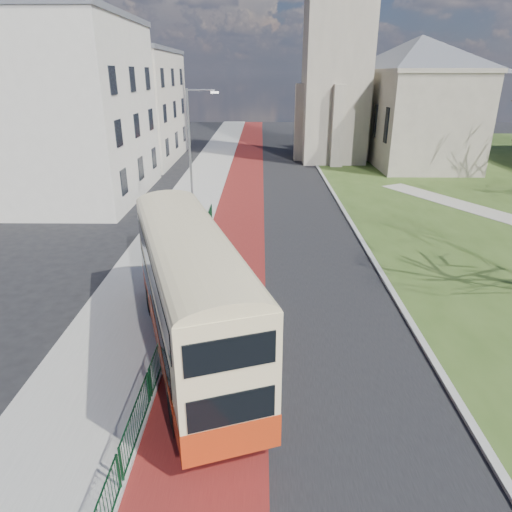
{
  "coord_description": "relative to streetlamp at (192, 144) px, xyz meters",
  "views": [
    {
      "loc": [
        0.27,
        -12.97,
        9.05
      ],
      "look_at": [
        0.09,
        4.53,
        2.0
      ],
      "focal_mm": 32.0,
      "sensor_mm": 36.0,
      "label": 1
    }
  ],
  "objects": [
    {
      "name": "ground",
      "position": [
        4.35,
        -18.0,
        -4.59
      ],
      "size": [
        160.0,
        160.0,
        0.0
      ],
      "primitive_type": "plane",
      "color": "black",
      "rests_on": "ground"
    },
    {
      "name": "gothic_church",
      "position": [
        16.91,
        20.0,
        8.54
      ],
      "size": [
        16.38,
        18.0,
        40.0
      ],
      "color": "gray",
      "rests_on": "ground"
    },
    {
      "name": "pedestrian_railing",
      "position": [
        1.4,
        -14.0,
        -4.04
      ],
      "size": [
        0.07,
        24.0,
        1.12
      ],
      "color": "#0B331A",
      "rests_on": "ground"
    },
    {
      "name": "street_block_far",
      "position": [
        -9.65,
        20.0,
        1.17
      ],
      "size": [
        10.3,
        16.3,
        11.5
      ],
      "color": "beige",
      "rests_on": "ground"
    },
    {
      "name": "bus",
      "position": [
        2.34,
        -17.64,
        -2.08
      ],
      "size": [
        5.6,
        10.76,
        4.4
      ],
      "rotation": [
        0.0,
        0.0,
        0.32
      ],
      "color": "#A82D0F",
      "rests_on": "ground"
    },
    {
      "name": "streetlamp",
      "position": [
        0.0,
        0.0,
        0.0
      ],
      "size": [
        2.13,
        0.18,
        8.0
      ],
      "color": "gray",
      "rests_on": "pavement_west"
    },
    {
      "name": "street_block_near",
      "position": [
        -9.65,
        4.0,
        1.92
      ],
      "size": [
        10.3,
        14.3,
        13.0
      ],
      "color": "beige",
      "rests_on": "ground"
    },
    {
      "name": "pavement_west",
      "position": [
        -0.65,
        2.0,
        -4.53
      ],
      "size": [
        4.0,
        120.0,
        0.12
      ],
      "primitive_type": "cube",
      "color": "gray",
      "rests_on": "ground"
    },
    {
      "name": "kerb_west",
      "position": [
        1.35,
        2.0,
        -4.53
      ],
      "size": [
        0.25,
        120.0,
        0.13
      ],
      "primitive_type": "cube",
      "color": "#999993",
      "rests_on": "ground"
    },
    {
      "name": "bus_lane",
      "position": [
        3.15,
        2.0,
        -4.59
      ],
      "size": [
        3.4,
        120.0,
        0.01
      ],
      "primitive_type": "cube",
      "color": "#591414",
      "rests_on": "ground"
    },
    {
      "name": "road_carriageway",
      "position": [
        5.85,
        2.0,
        -4.59
      ],
      "size": [
        9.0,
        120.0,
        0.01
      ],
      "primitive_type": "cube",
      "color": "black",
      "rests_on": "ground"
    },
    {
      "name": "kerb_east",
      "position": [
        10.45,
        4.0,
        -4.53
      ],
      "size": [
        0.25,
        80.0,
        0.13
      ],
      "primitive_type": "cube",
      "color": "#999993",
      "rests_on": "ground"
    }
  ]
}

